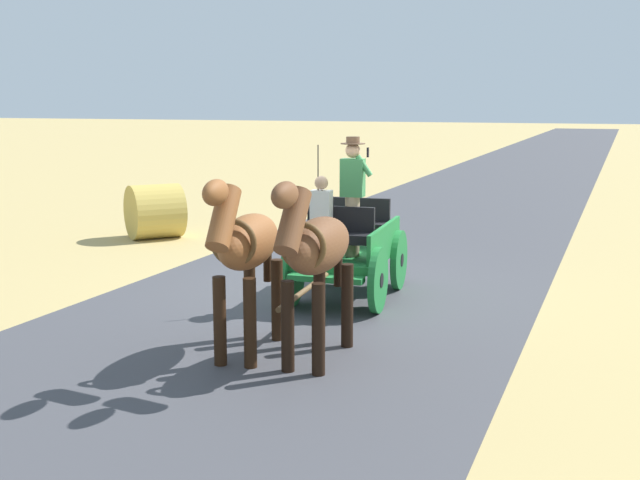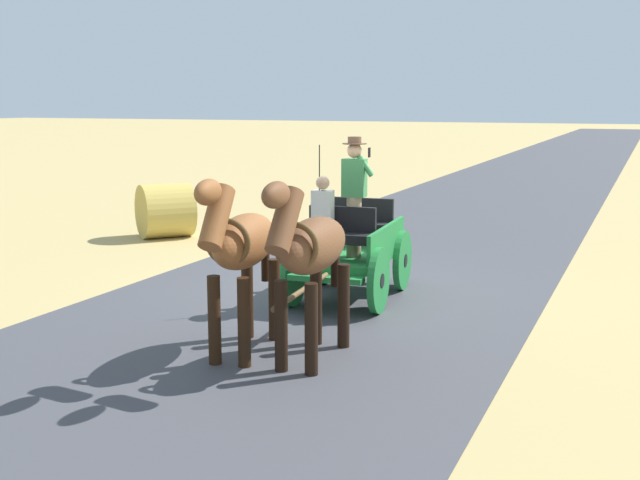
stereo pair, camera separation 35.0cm
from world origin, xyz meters
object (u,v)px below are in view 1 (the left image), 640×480
Objects in this scene: horse_near_side at (316,251)px; horse_off_side at (246,247)px; horse_drawn_carriage at (347,247)px; hay_bale at (155,211)px.

horse_near_side is 0.86m from horse_off_side.
hay_bale is at bearing -32.28° from horse_drawn_carriage.
horse_near_side is (-0.66, 2.99, 0.51)m from horse_drawn_carriage.
horse_drawn_carriage is 2.04× the size of horse_off_side.
horse_drawn_carriage is at bearing -93.69° from horse_off_side.
horse_near_side reaches higher than hay_bale.
horse_off_side is at bearing 4.42° from horse_near_side.
horse_drawn_carriage is 3.76× the size of hay_bale.
hay_bale is (6.44, -6.64, -0.72)m from horse_near_side.
horse_near_side is 9.28m from hay_bale.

